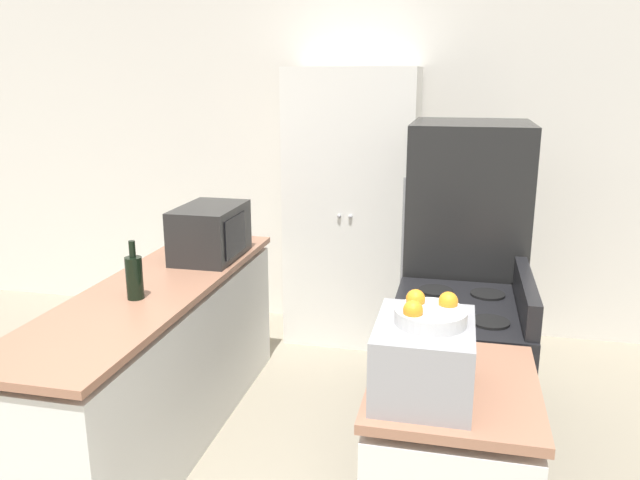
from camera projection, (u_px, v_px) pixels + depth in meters
wall_back at (361, 163)px, 4.86m from camera, size 7.00×0.06×2.60m
counter_left at (159, 366)px, 3.39m from camera, size 0.60×2.21×0.89m
pantry_cabinet at (352, 208)px, 4.63m from camera, size 0.93×0.59×2.02m
stove at (456, 390)px, 3.08m from camera, size 0.66×0.78×1.05m
refrigerator at (464, 266)px, 3.73m from camera, size 0.69×0.74×1.71m
microwave at (210, 232)px, 3.73m from camera, size 0.35×0.52×0.32m
wine_bottle at (134, 276)px, 3.05m from camera, size 0.08×0.08×0.29m
toaster_oven at (423, 358)px, 2.13m from camera, size 0.34×0.42×0.26m
fruit_bowl at (429, 313)px, 2.09m from camera, size 0.24×0.24×0.10m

